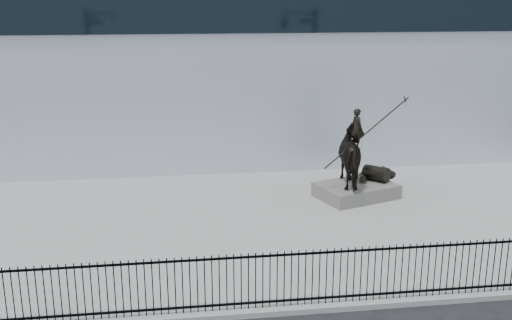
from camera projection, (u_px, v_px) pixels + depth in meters
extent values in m
cube|color=gray|center=(238.00, 226.00, 20.55)|extent=(30.00, 12.00, 0.15)
cube|color=silver|center=(211.00, 58.00, 31.78)|extent=(44.00, 14.00, 9.00)
cube|color=black|center=(264.00, 302.00, 15.00)|extent=(22.00, 0.05, 0.05)
cube|color=black|center=(264.00, 256.00, 14.67)|extent=(22.00, 0.05, 0.05)
cube|color=black|center=(264.00, 280.00, 14.84)|extent=(22.00, 0.03, 1.50)
cube|color=#5F5C57|center=(356.00, 191.00, 23.16)|extent=(3.36, 2.81, 0.54)
imported|color=black|center=(358.00, 155.00, 22.78)|extent=(2.58, 2.78, 2.29)
imported|color=black|center=(357.00, 129.00, 22.46)|extent=(0.54, 0.65, 1.55)
cylinder|color=black|center=(365.00, 134.00, 22.71)|extent=(3.49, 1.26, 2.33)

